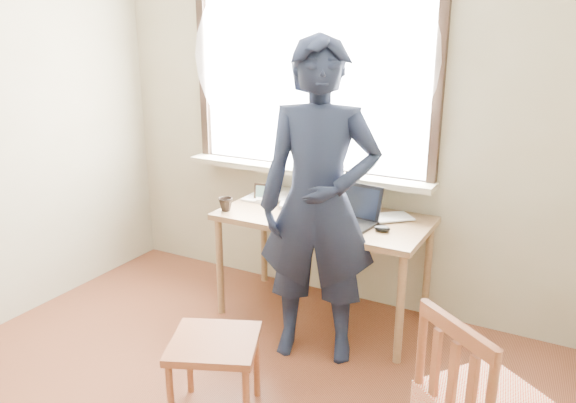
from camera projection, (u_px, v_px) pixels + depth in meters
The scene contains 12 objects.
room_shell at pixel (151, 97), 2.22m from camera, with size 3.52×4.02×2.61m.
desk at pixel (323, 226), 3.67m from camera, with size 1.36×0.68×0.73m.
laptop at pixel (351, 214), 3.51m from camera, with size 0.37×0.32×0.23m.
mug_white at pixel (319, 200), 3.79m from camera, with size 0.13×0.13×0.11m, color white.
mug_dark at pixel (226, 204), 3.73m from camera, with size 0.09×0.09×0.09m, color black.
mouse at pixel (382, 228), 3.36m from camera, with size 0.10×0.07×0.04m, color black.
desk_clutter at pixel (272, 196), 4.00m from camera, with size 0.65×0.50×0.03m.
book_a at pixel (288, 197), 4.00m from camera, with size 0.19×0.26×0.02m, color white.
book_b at pixel (386, 213), 3.66m from camera, with size 0.18×0.24×0.02m, color white.
picture_frame at pixel (264, 193), 3.94m from camera, with size 0.14×0.04×0.11m.
work_chair at pixel (215, 352), 2.77m from camera, with size 0.55×0.54×0.43m.
person at pixel (319, 205), 3.18m from camera, with size 0.68×0.45×1.87m, color black.
Camera 1 is at (1.53, -1.51, 1.91)m, focal length 35.00 mm.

